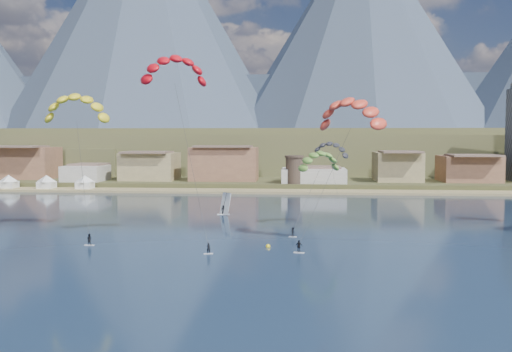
# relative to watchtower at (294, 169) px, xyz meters

# --- Properties ---
(ground) EXTENTS (2400.00, 2400.00, 0.00)m
(ground) POSITION_rel_watchtower_xyz_m (-5.00, -114.00, -6.37)
(ground) COLOR black
(ground) RESTS_ON ground
(beach) EXTENTS (2200.00, 12.00, 0.90)m
(beach) POSITION_rel_watchtower_xyz_m (-5.00, -8.00, -6.12)
(beach) COLOR tan
(beach) RESTS_ON ground
(land) EXTENTS (2200.00, 900.00, 4.00)m
(land) POSITION_rel_watchtower_xyz_m (-5.00, 446.00, -6.37)
(land) COLOR brown
(land) RESTS_ON ground
(foothills) EXTENTS (940.00, 210.00, 18.00)m
(foothills) POSITION_rel_watchtower_xyz_m (17.39, 118.47, 2.71)
(foothills) COLOR brown
(foothills) RESTS_ON ground
(mountain_ridge) EXTENTS (2060.00, 480.00, 400.00)m
(mountain_ridge) POSITION_rel_watchtower_xyz_m (-19.60, 709.65, 143.94)
(mountain_ridge) COLOR #2B3747
(mountain_ridge) RESTS_ON ground
(town) EXTENTS (400.00, 24.00, 12.00)m
(town) POSITION_rel_watchtower_xyz_m (-45.00, 8.00, 1.63)
(town) COLOR beige
(town) RESTS_ON ground
(watchtower) EXTENTS (5.82, 5.82, 8.60)m
(watchtower) POSITION_rel_watchtower_xyz_m (0.00, 0.00, 0.00)
(watchtower) COLOR #47382D
(watchtower) RESTS_ON ground
(beach_tents) EXTENTS (43.40, 6.40, 5.00)m
(beach_tents) POSITION_rel_watchtower_xyz_m (-81.25, -8.00, -2.66)
(beach_tents) COLOR white
(beach_tents) RESTS_ON ground
(kitesurfer_red) EXTENTS (13.03, 13.83, 30.14)m
(kitesurfer_red) POSITION_rel_watchtower_xyz_m (-17.19, -85.87, 20.73)
(kitesurfer_red) COLOR silver
(kitesurfer_red) RESTS_ON ground
(kitesurfer_yellow) EXTENTS (13.53, 15.94, 26.24)m
(kitesurfer_yellow) POSITION_rel_watchtower_xyz_m (-36.23, -77.71, 15.49)
(kitesurfer_yellow) COLOR silver
(kitesurfer_yellow) RESTS_ON ground
(kitesurfer_orange) EXTENTS (14.38, 12.99, 23.78)m
(kitesurfer_orange) POSITION_rel_watchtower_xyz_m (9.61, -85.85, 14.04)
(kitesurfer_orange) COLOR silver
(kitesurfer_orange) RESTS_ON ground
(kitesurfer_green) EXTENTS (9.72, 15.99, 16.85)m
(kitesurfer_green) POSITION_rel_watchtower_xyz_m (5.46, -68.96, 5.97)
(kitesurfer_green) COLOR silver
(kitesurfer_green) RESTS_ON ground
(distant_kite_dark) EXTENTS (9.37, 6.74, 16.95)m
(distant_kite_dark) POSITION_rel_watchtower_xyz_m (8.78, -40.86, 7.49)
(distant_kite_dark) COLOR #262626
(distant_kite_dark) RESTS_ON ground
(windsurfer) EXTENTS (2.67, 2.92, 4.60)m
(windsurfer) POSITION_rel_watchtower_xyz_m (-13.86, -55.70, -4.91)
(windsurfer) COLOR silver
(windsurfer) RESTS_ON ground
(buoy) EXTENTS (0.70, 0.70, 0.70)m
(buoy) POSITION_rel_watchtower_xyz_m (-2.59, -89.59, -6.25)
(buoy) COLOR yellow
(buoy) RESTS_ON ground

